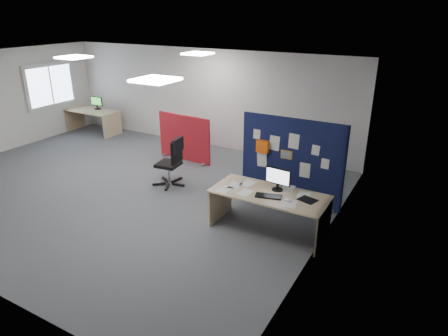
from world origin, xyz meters
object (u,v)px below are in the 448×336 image
at_px(main_desk, 270,201).
at_px(monitor_second, 97,102).
at_px(navy_divider, 291,161).
at_px(office_chair, 173,159).
at_px(monitor_main, 278,178).
at_px(second_desk, 93,115).
at_px(red_divider, 184,138).

relative_size(main_desk, monitor_second, 4.61).
distance_m(navy_divider, office_chair, 2.57).
relative_size(monitor_main, monitor_second, 1.08).
distance_m(second_desk, monitor_second, 0.42).
xyz_separation_m(main_desk, monitor_main, (0.06, 0.14, 0.39)).
bearing_deg(main_desk, navy_divider, 95.36).
height_order(second_desk, office_chair, office_chair).
bearing_deg(monitor_second, office_chair, -28.95).
bearing_deg(navy_divider, red_divider, 163.78).
height_order(monitor_second, office_chair, monitor_second).
height_order(navy_divider, monitor_second, navy_divider).
height_order(red_divider, office_chair, red_divider).
distance_m(monitor_main, second_desk, 7.81).
xyz_separation_m(second_desk, office_chair, (4.64, -2.13, 0.07)).
height_order(main_desk, red_divider, red_divider).
relative_size(red_divider, monitor_second, 3.64).
bearing_deg(red_divider, office_chair, -60.16).
xyz_separation_m(navy_divider, red_divider, (-3.22, 0.94, -0.29)).
bearing_deg(office_chair, monitor_second, 147.04).
distance_m(navy_divider, red_divider, 3.37).
bearing_deg(office_chair, main_desk, -21.68).
distance_m(red_divider, office_chair, 1.65).
bearing_deg(main_desk, second_desk, 158.67).
bearing_deg(red_divider, navy_divider, -12.33).
bearing_deg(monitor_second, red_divider, -14.00).
bearing_deg(office_chair, navy_divider, 5.70).
bearing_deg(monitor_second, second_desk, -125.34).
distance_m(monitor_main, monitor_second, 7.77).
relative_size(monitor_main, office_chair, 0.43).
xyz_separation_m(red_divider, office_chair, (0.72, -1.48, 0.04)).
relative_size(main_desk, second_desk, 1.19).
bearing_deg(second_desk, office_chair, -24.66).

